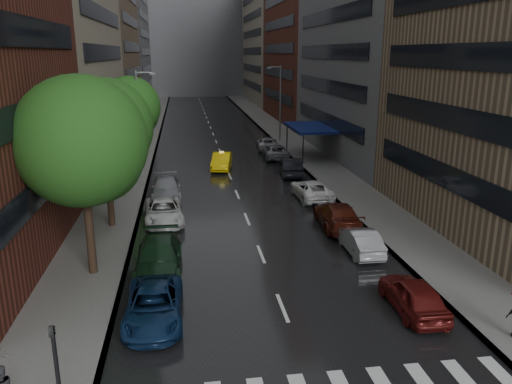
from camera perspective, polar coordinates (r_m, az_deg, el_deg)
ground at (r=18.76m, az=5.55°, el=-18.86°), size 220.00×220.00×0.00m
road at (r=65.95m, az=-4.82°, el=6.35°), size 14.00×140.00×0.01m
sidewalk_left at (r=66.01m, az=-12.68°, el=6.09°), size 4.00×140.00×0.15m
sidewalk_right at (r=67.07m, az=2.93°, el=6.60°), size 4.00×140.00×0.15m
buildings_left at (r=74.78m, az=-17.81°, el=19.08°), size 8.00×108.00×38.00m
buildings_right at (r=74.26m, az=6.84°, el=18.97°), size 8.05×109.10×36.00m
building_far at (r=133.14m, az=-6.95°, el=17.87°), size 40.00×14.00×32.00m
tree_near at (r=24.35m, az=-19.36°, el=5.44°), size 6.10×6.10×9.73m
tree_mid at (r=31.28m, az=-16.96°, el=7.14°), size 5.81×5.81×9.26m
tree_far at (r=46.53m, az=-14.23°, el=9.42°), size 5.44×5.44×8.67m
taxi at (r=47.01m, az=-3.94°, el=3.55°), size 2.44×4.93×1.55m
parked_cars_left at (r=29.35m, az=-10.73°, el=-4.26°), size 2.75×23.42×1.60m
parked_cars_right at (r=40.04m, az=5.42°, el=1.31°), size 2.76×41.85×1.61m
traffic_light at (r=15.45m, az=-21.78°, el=-18.45°), size 0.18×0.15×3.45m
street_lamp_left at (r=45.49m, az=-13.16°, el=8.03°), size 1.74×0.22×9.00m
street_lamp_right at (r=61.36m, az=2.71°, el=10.29°), size 1.74×0.22×9.00m
awning at (r=52.15m, az=6.16°, el=7.33°), size 4.00×8.00×3.12m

